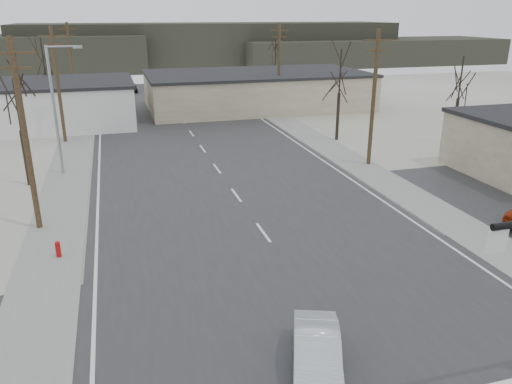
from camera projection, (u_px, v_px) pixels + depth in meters
ground at (323, 316)px, 19.25m from camera, size 140.00×140.00×0.00m
main_road at (233, 190)px, 32.80m from camera, size 18.00×110.00×0.05m
cross_road at (323, 316)px, 19.24m from camera, size 90.00×10.00×0.04m
sidewalk_left at (67, 181)px, 34.57m from camera, size 3.00×90.00×0.06m
sidewalk_right at (346, 158)px, 40.08m from camera, size 3.00×90.00×0.06m
fire_hydrant at (58, 249)px, 23.68m from camera, size 0.24×0.24×0.87m
building_left_far at (21, 105)px, 50.50m from camera, size 22.30×12.30×4.50m
building_right_far at (257, 90)px, 60.91m from camera, size 26.30×14.30×4.30m
upole_left_b at (25, 134)px, 25.34m from camera, size 2.20×0.30×10.00m
upole_left_c at (58, 84)px, 43.43m from camera, size 2.20×0.30×10.00m
upole_left_d at (71, 63)px, 61.52m from camera, size 2.20×0.30×10.00m
upole_right_a at (374, 96)px, 36.74m from camera, size 2.20×0.30×10.00m
upole_right_b at (279, 67)px, 56.64m from camera, size 2.20×0.30×10.00m
streetlight_main at (57, 104)px, 34.62m from camera, size 2.40×0.25×9.00m
tree_left_near at (18, 108)px, 32.19m from camera, size 3.30×3.30×7.35m
tree_right_mid at (340, 74)px, 44.00m from camera, size 3.74×3.74×8.33m
tree_left_far at (43, 58)px, 55.08m from camera, size 3.96×3.96×8.82m
tree_right_far at (275, 55)px, 68.28m from camera, size 3.52×3.52×7.84m
tree_lot at (461, 80)px, 42.97m from camera, size 3.52×3.52×7.84m
hill_center at (212, 45)px, 108.44m from camera, size 80.00×18.00×9.00m
hill_right at (370, 52)px, 112.69m from camera, size 60.00×18.00×5.50m
sedan_crossing at (317, 355)px, 15.91m from camera, size 2.85×4.49×1.40m
car_far_a at (196, 111)px, 55.73m from camera, size 2.79×4.82×1.31m
car_far_b at (131, 87)px, 73.37m from camera, size 1.65×3.97×1.34m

